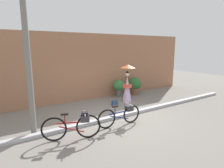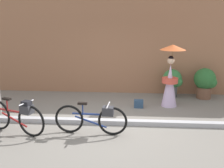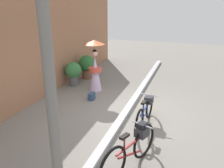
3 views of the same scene
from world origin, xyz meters
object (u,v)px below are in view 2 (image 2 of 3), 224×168
potted_plant_by_door (173,81)px  backpack_on_pavement (139,104)px  bicycle_near_officer (16,116)px  potted_plant_small (205,82)px  bicycle_far_side (93,118)px  person_with_parasol (170,76)px

potted_plant_by_door → backpack_on_pavement: 1.81m
bicycle_near_officer → potted_plant_small: bearing=33.1°
bicycle_far_side → backpack_on_pavement: (1.10, 2.08, -0.27)m
person_with_parasol → bicycle_far_side: bearing=-131.2°
bicycle_far_side → potted_plant_by_door: (2.28, 3.37, 0.17)m
bicycle_far_side → potted_plant_small: 4.69m
bicycle_far_side → backpack_on_pavement: 2.37m
person_with_parasol → backpack_on_pavement: bearing=-164.4°
person_with_parasol → backpack_on_pavement: 1.29m
potted_plant_by_door → backpack_on_pavement: size_ratio=3.44×
person_with_parasol → potted_plant_small: bearing=35.7°
bicycle_far_side → person_with_parasol: size_ratio=0.91×
bicycle_far_side → backpack_on_pavement: bearing=62.1°
bicycle_near_officer → potted_plant_by_door: potted_plant_by_door is taller
bicycle_near_officer → person_with_parasol: (3.88, 2.44, 0.50)m
potted_plant_by_door → backpack_on_pavement: bearing=-132.4°
person_with_parasol → bicycle_near_officer: bearing=-147.8°
bicycle_far_side → potted_plant_by_door: 4.07m
bicycle_far_side → person_with_parasol: 3.17m
potted_plant_by_door → potted_plant_small: (1.07, -0.09, 0.01)m
bicycle_near_officer → potted_plant_by_door: (4.10, 3.47, 0.12)m
bicycle_near_officer → potted_plant_small: (5.18, 3.38, 0.13)m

